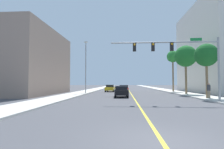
{
  "coord_description": "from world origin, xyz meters",
  "views": [
    {
      "loc": [
        -1.25,
        -6.29,
        1.95
      ],
      "look_at": [
        -3.04,
        21.25,
        3.17
      ],
      "focal_mm": 29.47,
      "sensor_mm": 36.0,
      "label": 1
    }
  ],
  "objects_px": {
    "palm_mid": "(186,57)",
    "car_yellow": "(110,88)",
    "traffic_signal_mast": "(181,53)",
    "palm_near": "(206,56)",
    "palm_far": "(173,57)",
    "street_lamp": "(86,65)",
    "car_black": "(121,91)",
    "car_red": "(124,89)",
    "pedestrian": "(209,90)"
  },
  "relations": [
    {
      "from": "traffic_signal_mast",
      "to": "palm_far",
      "type": "relative_size",
      "value": 1.26
    },
    {
      "from": "traffic_signal_mast",
      "to": "pedestrian",
      "type": "xyz_separation_m",
      "value": [
        4.37,
        3.96,
        -3.79
      ]
    },
    {
      "from": "palm_far",
      "to": "street_lamp",
      "type": "bearing_deg",
      "value": -159.56
    },
    {
      "from": "pedestrian",
      "to": "traffic_signal_mast",
      "type": "bearing_deg",
      "value": -133.06
    },
    {
      "from": "traffic_signal_mast",
      "to": "car_red",
      "type": "relative_size",
      "value": 2.41
    },
    {
      "from": "street_lamp",
      "to": "car_black",
      "type": "bearing_deg",
      "value": -48.67
    },
    {
      "from": "palm_near",
      "to": "car_yellow",
      "type": "height_order",
      "value": "palm_near"
    },
    {
      "from": "street_lamp",
      "to": "palm_mid",
      "type": "relative_size",
      "value": 1.17
    },
    {
      "from": "street_lamp",
      "to": "palm_far",
      "type": "distance_m",
      "value": 18.05
    },
    {
      "from": "car_red",
      "to": "car_yellow",
      "type": "relative_size",
      "value": 1.02
    },
    {
      "from": "palm_mid",
      "to": "palm_near",
      "type": "bearing_deg",
      "value": -91.46
    },
    {
      "from": "car_black",
      "to": "palm_near",
      "type": "bearing_deg",
      "value": -15.88
    },
    {
      "from": "street_lamp",
      "to": "car_yellow",
      "type": "bearing_deg",
      "value": 63.5
    },
    {
      "from": "car_red",
      "to": "pedestrian",
      "type": "xyz_separation_m",
      "value": [
        9.96,
        -14.04,
        0.27
      ]
    },
    {
      "from": "palm_far",
      "to": "palm_near",
      "type": "bearing_deg",
      "value": -90.85
    },
    {
      "from": "traffic_signal_mast",
      "to": "street_lamp",
      "type": "distance_m",
      "value": 18.46
    },
    {
      "from": "car_red",
      "to": "street_lamp",
      "type": "bearing_deg",
      "value": -147.81
    },
    {
      "from": "traffic_signal_mast",
      "to": "palm_near",
      "type": "bearing_deg",
      "value": 44.32
    },
    {
      "from": "traffic_signal_mast",
      "to": "car_yellow",
      "type": "distance_m",
      "value": 23.35
    },
    {
      "from": "palm_near",
      "to": "palm_far",
      "type": "relative_size",
      "value": 0.77
    },
    {
      "from": "pedestrian",
      "to": "car_red",
      "type": "bearing_deg",
      "value": 130.09
    },
    {
      "from": "car_black",
      "to": "palm_far",
      "type": "bearing_deg",
      "value": 49.43
    },
    {
      "from": "street_lamp",
      "to": "palm_mid",
      "type": "xyz_separation_m",
      "value": [
        16.77,
        -1.66,
        1.04
      ]
    },
    {
      "from": "palm_mid",
      "to": "car_yellow",
      "type": "xyz_separation_m",
      "value": [
        -12.99,
        9.25,
        -5.43
      ]
    },
    {
      "from": "traffic_signal_mast",
      "to": "palm_near",
      "type": "relative_size",
      "value": 1.64
    },
    {
      "from": "traffic_signal_mast",
      "to": "street_lamp",
      "type": "bearing_deg",
      "value": 131.74
    },
    {
      "from": "street_lamp",
      "to": "car_red",
      "type": "xyz_separation_m",
      "value": [
        6.7,
        4.22,
        -4.38
      ]
    },
    {
      "from": "palm_near",
      "to": "car_black",
      "type": "xyz_separation_m",
      "value": [
        -10.2,
        2.36,
        -4.41
      ]
    },
    {
      "from": "palm_near",
      "to": "car_yellow",
      "type": "xyz_separation_m",
      "value": [
        -12.78,
        17.18,
        -4.42
      ]
    },
    {
      "from": "car_black",
      "to": "pedestrian",
      "type": "xyz_separation_m",
      "value": [
        10.29,
        -2.58,
        0.28
      ]
    },
    {
      "from": "car_red",
      "to": "car_yellow",
      "type": "xyz_separation_m",
      "value": [
        -2.92,
        3.37,
        -0.01
      ]
    },
    {
      "from": "palm_near",
      "to": "pedestrian",
      "type": "relative_size",
      "value": 3.65
    },
    {
      "from": "palm_mid",
      "to": "palm_far",
      "type": "distance_m",
      "value": 7.99
    },
    {
      "from": "palm_near",
      "to": "palm_far",
      "type": "xyz_separation_m",
      "value": [
        0.24,
        15.86,
        1.99
      ]
    },
    {
      "from": "traffic_signal_mast",
      "to": "car_yellow",
      "type": "bearing_deg",
      "value": 111.71
    },
    {
      "from": "palm_mid",
      "to": "pedestrian",
      "type": "xyz_separation_m",
      "value": [
        -0.11,
        -8.15,
        -5.16
      ]
    },
    {
      "from": "traffic_signal_mast",
      "to": "palm_near",
      "type": "height_order",
      "value": "palm_near"
    },
    {
      "from": "palm_mid",
      "to": "car_red",
      "type": "distance_m",
      "value": 12.86
    },
    {
      "from": "palm_mid",
      "to": "car_black",
      "type": "relative_size",
      "value": 2.01
    },
    {
      "from": "street_lamp",
      "to": "car_yellow",
      "type": "xyz_separation_m",
      "value": [
        3.78,
        7.59,
        -4.39
      ]
    },
    {
      "from": "car_black",
      "to": "car_red",
      "type": "bearing_deg",
      "value": 85.47
    },
    {
      "from": "palm_near",
      "to": "car_yellow",
      "type": "relative_size",
      "value": 1.5
    },
    {
      "from": "street_lamp",
      "to": "traffic_signal_mast",
      "type": "bearing_deg",
      "value": -48.26
    },
    {
      "from": "traffic_signal_mast",
      "to": "street_lamp",
      "type": "height_order",
      "value": "street_lamp"
    },
    {
      "from": "traffic_signal_mast",
      "to": "car_yellow",
      "type": "height_order",
      "value": "traffic_signal_mast"
    },
    {
      "from": "car_red",
      "to": "car_yellow",
      "type": "distance_m",
      "value": 4.45
    },
    {
      "from": "street_lamp",
      "to": "palm_far",
      "type": "xyz_separation_m",
      "value": [
        16.8,
        6.26,
        2.02
      ]
    },
    {
      "from": "palm_mid",
      "to": "car_yellow",
      "type": "height_order",
      "value": "palm_mid"
    },
    {
      "from": "traffic_signal_mast",
      "to": "palm_near",
      "type": "xyz_separation_m",
      "value": [
        4.28,
        4.18,
        0.35
      ]
    },
    {
      "from": "palm_mid",
      "to": "car_black",
      "type": "bearing_deg",
      "value": -151.83
    }
  ]
}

